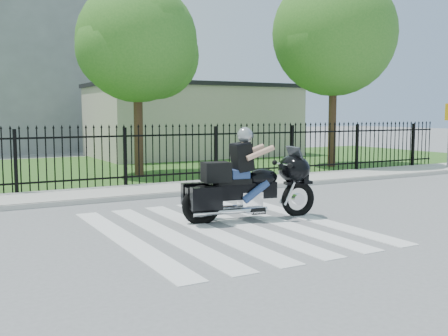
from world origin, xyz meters
TOP-DOWN VIEW (x-y plane):
  - ground at (0.00, 0.00)m, footprint 120.00×120.00m
  - crosswalk at (0.00, 0.00)m, footprint 5.00×5.50m
  - sidewalk at (0.00, 5.00)m, footprint 40.00×2.00m
  - curb at (0.00, 4.00)m, footprint 40.00×0.12m
  - grass_strip at (0.00, 12.00)m, footprint 40.00×12.00m
  - iron_fence at (0.00, 6.00)m, footprint 26.00×0.04m
  - tree_mid at (1.50, 9.00)m, footprint 4.20×4.20m
  - tree_right at (9.50, 8.00)m, footprint 5.00×5.00m
  - building_low at (7.00, 16.00)m, footprint 10.00×6.00m
  - building_low_roof at (7.00, 16.00)m, footprint 10.20×6.20m
  - motorcycle_rider at (0.77, 0.45)m, footprint 2.97×1.24m

SIDE VIEW (x-z plane):
  - ground at x=0.00m, z-range 0.00..0.00m
  - crosswalk at x=0.00m, z-range 0.00..0.01m
  - grass_strip at x=0.00m, z-range 0.00..0.02m
  - sidewalk at x=0.00m, z-range 0.00..0.12m
  - curb at x=0.00m, z-range 0.00..0.12m
  - motorcycle_rider at x=0.77m, z-range -0.18..1.79m
  - iron_fence at x=0.00m, z-range 0.00..1.80m
  - building_low at x=7.00m, z-range 0.00..3.50m
  - building_low_roof at x=7.00m, z-range 3.50..3.70m
  - tree_mid at x=1.50m, z-range 1.28..8.06m
  - tree_right at x=9.50m, z-range 1.44..9.34m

